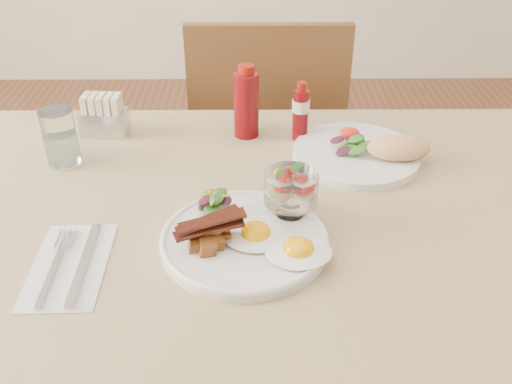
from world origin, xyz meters
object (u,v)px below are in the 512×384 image
Objects in this scene: fruit_cup at (291,188)px; hot_sauce_bottle at (301,112)px; sugar_caddy at (104,117)px; water_glass at (61,141)px; ketchup_bottle at (246,103)px; chair_far at (266,147)px; second_plate at (366,152)px; main_plate at (244,241)px; table at (275,252)px.

fruit_cup is 0.71× the size of hot_sauce_bottle.
water_glass is (-0.06, -0.13, 0.01)m from sugar_caddy.
fruit_cup is at bearing -35.94° from sugar_caddy.
ketchup_bottle reaches higher than water_glass.
chair_far is 3.34× the size of second_plate.
water_glass is (-0.37, 0.28, 0.04)m from main_plate.
second_plate is 0.63m from water_glass.
chair_far reaches higher than main_plate.
chair_far reaches higher than table.
fruit_cup is at bearing -24.69° from water_glass.
water_glass reaches higher than second_plate.
chair_far is at bearing 99.56° from hot_sauce_bottle.
ketchup_bottle reaches higher than fruit_cup.
water_glass is at bearing -179.23° from second_plate.
table is at bearing -102.26° from hot_sauce_bottle.
table is 0.49m from water_glass.
sugar_caddy is at bearing 139.63° from table.
ketchup_bottle is (-0.08, 0.33, 0.01)m from fruit_cup.
chair_far reaches higher than sugar_caddy.
table is 11.49× the size of water_glass.
chair_far is (0.00, 0.66, -0.14)m from table.
ketchup_bottle is at bearing 100.01° from table.
water_glass reaches higher than sugar_caddy.
ketchup_bottle is (0.00, 0.40, 0.07)m from main_plate.
table is 0.36m from ketchup_bottle.
second_plate is 0.17m from hot_sauce_bottle.
hot_sauce_bottle is at bearing 144.95° from second_plate.
table is 0.14m from main_plate.
fruit_cup is (0.08, 0.07, 0.06)m from main_plate.
sugar_caddy is (-0.32, 0.01, -0.04)m from ketchup_bottle.
ketchup_bottle is at bearing 103.34° from fruit_cup.
second_plate is at bearing -67.34° from chair_far.
hot_sauce_bottle is (0.04, 0.31, -0.00)m from fruit_cup.
main_plate is 2.10× the size of hot_sauce_bottle.
main_plate is at bearing -36.50° from water_glass.
chair_far is 9.82× the size of fruit_cup.
ketchup_bottle is at bearing 17.79° from water_glass.
sugar_caddy is (-0.32, 0.40, 0.03)m from main_plate.
fruit_cup is 0.28m from second_plate.
ketchup_bottle is 0.40m from water_glass.
hot_sauce_bottle reaches higher than water_glass.
hot_sauce_bottle reaches higher than sugar_caddy.
table is 0.30m from second_plate.
fruit_cup is (0.02, -0.02, 0.16)m from table.
water_glass reaches higher than main_plate.
chair_far reaches higher than water_glass.
main_plate is 0.38m from second_plate.
hot_sauce_bottle reaches higher than fruit_cup.
table is at bearing -79.99° from ketchup_bottle.
sugar_caddy reaches higher than main_plate.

